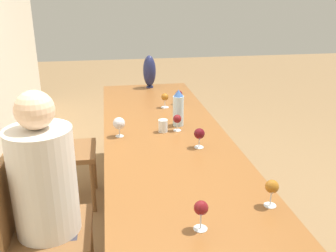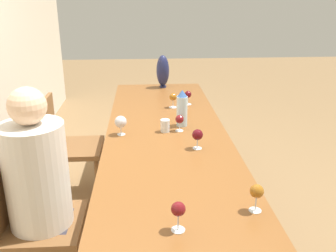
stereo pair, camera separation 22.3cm
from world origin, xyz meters
TOP-DOWN VIEW (x-y plane):
  - ground_plane at (0.00, 0.00)m, footprint 14.00×14.00m
  - dining_table at (0.00, 0.00)m, footprint 2.88×0.86m
  - water_bottle at (0.17, -0.12)m, footprint 0.08×0.08m
  - water_tumbler at (0.05, 0.01)m, footprint 0.07×0.07m
  - vase at (1.31, -0.04)m, footprint 0.13×0.13m
  - wine_glass_0 at (-1.11, 0.02)m, footprint 0.06×0.06m
  - wine_glass_1 at (0.06, -0.09)m, footprint 0.06×0.06m
  - wine_glass_2 at (0.70, -0.23)m, footprint 0.06×0.06m
  - wine_glass_3 at (-0.26, -0.18)m, footprint 0.07×0.07m
  - wine_glass_4 at (0.01, 0.32)m, footprint 0.08×0.08m
  - wine_glass_5 at (-0.98, -0.34)m, footprint 0.06×0.06m
  - wine_glass_6 at (0.62, -0.09)m, footprint 0.07×0.07m
  - chair_near at (-0.63, 0.80)m, footprint 0.44×0.44m
  - chair_far at (0.43, 0.80)m, footprint 0.44×0.44m
  - person_near at (-0.63, 0.72)m, footprint 0.34×0.34m

SIDE VIEW (x-z plane):
  - ground_plane at x=0.00m, z-range 0.00..0.00m
  - chair_near at x=-0.63m, z-range 0.05..0.93m
  - chair_far at x=0.43m, z-range 0.05..0.93m
  - dining_table at x=0.00m, z-range 0.30..1.03m
  - person_near at x=-0.63m, z-range 0.05..1.29m
  - water_tumbler at x=0.05m, z-range 0.73..0.82m
  - wine_glass_1 at x=0.06m, z-range 0.76..0.87m
  - wine_glass_2 at x=0.70m, z-range 0.76..0.88m
  - wine_glass_6 at x=0.62m, z-range 0.76..0.88m
  - wine_glass_3 at x=-0.26m, z-range 0.76..0.89m
  - wine_glass_4 at x=0.01m, z-range 0.76..0.89m
  - wine_glass_5 at x=-0.98m, z-range 0.76..0.90m
  - wine_glass_0 at x=-1.11m, z-range 0.76..0.90m
  - water_bottle at x=0.17m, z-range 0.73..1.00m
  - vase at x=1.31m, z-range 0.74..1.06m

